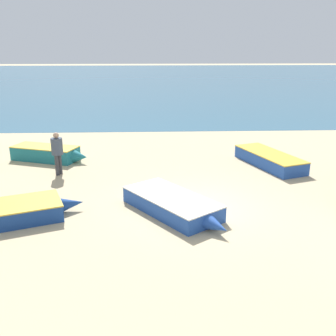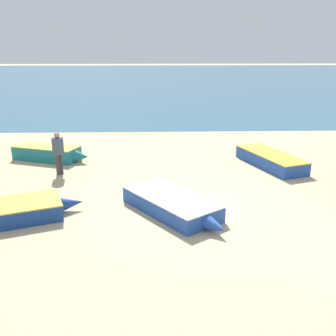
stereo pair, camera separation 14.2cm
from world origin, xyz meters
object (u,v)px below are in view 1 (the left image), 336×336
(fishing_rowboat_0, at_px, (267,158))
(fishing_rowboat_2, at_px, (6,213))
(fishing_rowboat_1, at_px, (174,205))
(fishing_rowboat_3, at_px, (48,153))
(fisherman_1, at_px, (57,150))

(fishing_rowboat_0, bearing_deg, fishing_rowboat_2, 100.11)
(fishing_rowboat_1, relative_size, fishing_rowboat_3, 1.04)
(fishing_rowboat_0, bearing_deg, fisherman_1, 76.71)
(fishing_rowboat_2, distance_m, fisherman_1, 4.72)
(fishing_rowboat_0, xyz_separation_m, fishing_rowboat_3, (-10.20, 1.18, 0.04))
(fishing_rowboat_0, distance_m, fishing_rowboat_2, 11.35)
(fishing_rowboat_0, bearing_deg, fishing_rowboat_3, 63.76)
(fishing_rowboat_1, bearing_deg, fishing_rowboat_0, 102.21)
(fisherman_1, bearing_deg, fishing_rowboat_3, -38.59)
(fishing_rowboat_3, bearing_deg, fishing_rowboat_0, 13.07)
(fishing_rowboat_2, xyz_separation_m, fisherman_1, (0.62, 4.60, 0.81))
(fishing_rowboat_2, bearing_deg, fishing_rowboat_0, 8.60)
(fishing_rowboat_2, relative_size, fisherman_1, 2.42)
(fishing_rowboat_0, bearing_deg, fishing_rowboat_1, 118.75)
(fishing_rowboat_2, xyz_separation_m, fishing_rowboat_3, (-0.35, 6.81, 0.06))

